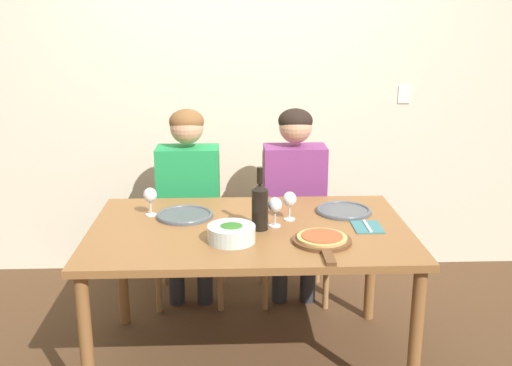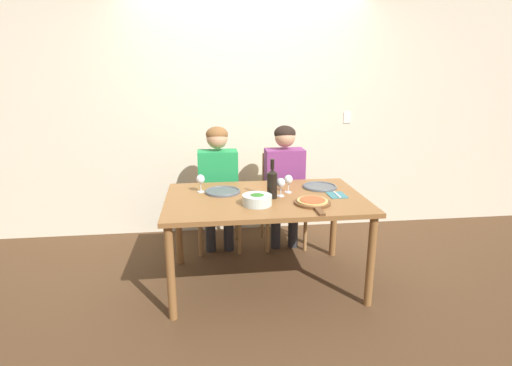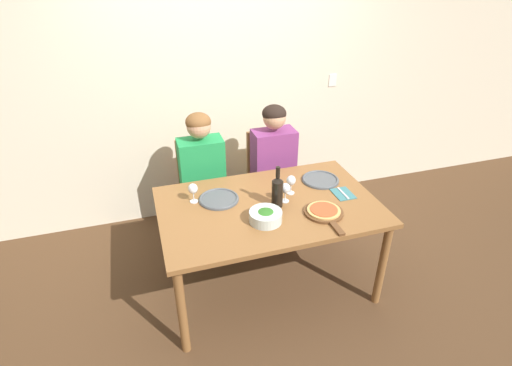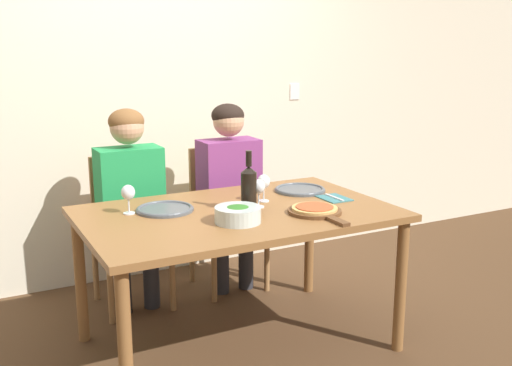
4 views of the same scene
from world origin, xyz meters
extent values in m
plane|color=#4C331E|center=(0.00, 0.00, 0.00)|extent=(40.00, 40.00, 0.00)
cube|color=beige|center=(0.00, 1.28, 1.35)|extent=(10.00, 0.05, 2.70)
cube|color=white|center=(1.10, 1.26, 1.25)|extent=(0.08, 0.01, 0.12)
cube|color=brown|center=(0.00, 0.00, 0.74)|extent=(1.59, 1.01, 0.04)
cylinder|color=brown|center=(-0.73, -0.44, 0.36)|extent=(0.06, 0.06, 0.72)
cylinder|color=brown|center=(0.73, -0.44, 0.36)|extent=(0.06, 0.06, 0.72)
cylinder|color=brown|center=(-0.73, 0.44, 0.36)|extent=(0.06, 0.06, 0.72)
cylinder|color=brown|center=(0.73, 0.44, 0.36)|extent=(0.06, 0.06, 0.72)
cube|color=#9E7042|center=(-0.35, 0.77, 0.45)|extent=(0.42, 0.42, 0.04)
cube|color=#9E7042|center=(-0.35, 0.96, 0.70)|extent=(0.38, 0.03, 0.46)
cylinder|color=#9E7042|center=(-0.54, 0.58, 0.22)|extent=(0.04, 0.04, 0.43)
cylinder|color=#9E7042|center=(-0.16, 0.58, 0.22)|extent=(0.04, 0.04, 0.43)
cylinder|color=#9E7042|center=(-0.54, 0.96, 0.22)|extent=(0.04, 0.04, 0.43)
cylinder|color=#9E7042|center=(-0.16, 0.96, 0.22)|extent=(0.04, 0.04, 0.43)
cube|color=#9E7042|center=(0.30, 0.77, 0.45)|extent=(0.42, 0.42, 0.04)
cube|color=#9E7042|center=(0.30, 0.96, 0.70)|extent=(0.38, 0.03, 0.46)
cylinder|color=#9E7042|center=(0.11, 0.58, 0.22)|extent=(0.04, 0.04, 0.43)
cylinder|color=#9E7042|center=(0.49, 0.58, 0.22)|extent=(0.04, 0.04, 0.43)
cylinder|color=#9E7042|center=(0.11, 0.96, 0.22)|extent=(0.04, 0.04, 0.43)
cylinder|color=#9E7042|center=(0.49, 0.96, 0.22)|extent=(0.04, 0.04, 0.43)
cylinder|color=#28282D|center=(-0.44, 0.69, 0.23)|extent=(0.10, 0.10, 0.47)
cylinder|color=#28282D|center=(-0.26, 0.69, 0.23)|extent=(0.10, 0.10, 0.47)
cube|color=#1E8C47|center=(-0.35, 0.75, 0.74)|extent=(0.38, 0.22, 0.54)
cylinder|color=#1E8C47|center=(-0.55, 0.50, 0.59)|extent=(0.07, 0.31, 0.14)
cylinder|color=#1E8C47|center=(-0.15, 0.50, 0.59)|extent=(0.07, 0.31, 0.14)
sphere|color=tan|center=(-0.35, 0.75, 1.13)|extent=(0.20, 0.20, 0.20)
ellipsoid|color=brown|center=(-0.35, 0.76, 1.16)|extent=(0.21, 0.21, 0.15)
cylinder|color=#28282D|center=(0.21, 0.69, 0.23)|extent=(0.10, 0.10, 0.47)
cylinder|color=#28282D|center=(0.39, 0.69, 0.23)|extent=(0.10, 0.10, 0.47)
cube|color=#7A3370|center=(0.30, 0.75, 0.74)|extent=(0.38, 0.22, 0.54)
cylinder|color=#7A3370|center=(0.10, 0.50, 0.59)|extent=(0.07, 0.31, 0.14)
cylinder|color=#7A3370|center=(0.50, 0.50, 0.59)|extent=(0.07, 0.31, 0.14)
sphere|color=tan|center=(0.30, 0.75, 1.13)|extent=(0.20, 0.20, 0.20)
ellipsoid|color=black|center=(0.30, 0.76, 1.16)|extent=(0.21, 0.21, 0.15)
cylinder|color=black|center=(0.05, -0.03, 0.86)|extent=(0.08, 0.08, 0.20)
cone|color=black|center=(0.05, -0.03, 0.98)|extent=(0.08, 0.08, 0.03)
cylinder|color=black|center=(0.05, -0.03, 1.04)|extent=(0.03, 0.03, 0.08)
cylinder|color=silver|center=(-0.09, -0.19, 0.80)|extent=(0.23, 0.23, 0.08)
ellipsoid|color=#2D6B23|center=(-0.09, -0.19, 0.80)|extent=(0.19, 0.19, 0.08)
cylinder|color=#4C5156|center=(-0.33, 0.17, 0.77)|extent=(0.30, 0.30, 0.01)
torus|color=#4C5156|center=(-0.33, 0.17, 0.77)|extent=(0.29, 0.29, 0.02)
cylinder|color=#4C5156|center=(0.51, 0.21, 0.77)|extent=(0.30, 0.30, 0.01)
torus|color=#4C5156|center=(0.51, 0.21, 0.77)|extent=(0.29, 0.29, 0.02)
cylinder|color=brown|center=(0.33, -0.22, 0.77)|extent=(0.28, 0.28, 0.02)
cube|color=brown|center=(0.33, -0.43, 0.77)|extent=(0.04, 0.14, 0.02)
cylinder|color=tan|center=(0.33, -0.22, 0.78)|extent=(0.24, 0.24, 0.01)
cylinder|color=#AD4C28|center=(0.33, -0.22, 0.79)|extent=(0.19, 0.19, 0.01)
cylinder|color=silver|center=(-0.51, 0.20, 0.76)|extent=(0.06, 0.06, 0.01)
cylinder|color=silver|center=(-0.51, 0.20, 0.80)|extent=(0.01, 0.01, 0.07)
ellipsoid|color=silver|center=(-0.51, 0.20, 0.87)|extent=(0.07, 0.07, 0.08)
ellipsoid|color=maroon|center=(-0.51, 0.20, 0.86)|extent=(0.06, 0.06, 0.03)
cylinder|color=silver|center=(0.21, 0.10, 0.76)|extent=(0.06, 0.06, 0.01)
cylinder|color=silver|center=(0.21, 0.10, 0.80)|extent=(0.01, 0.01, 0.07)
ellipsoid|color=silver|center=(0.21, 0.10, 0.87)|extent=(0.07, 0.07, 0.08)
ellipsoid|color=maroon|center=(0.21, 0.10, 0.86)|extent=(0.06, 0.06, 0.03)
cylinder|color=silver|center=(0.13, 0.01, 0.76)|extent=(0.06, 0.06, 0.01)
cylinder|color=silver|center=(0.13, 0.01, 0.80)|extent=(0.01, 0.01, 0.07)
ellipsoid|color=silver|center=(0.13, 0.01, 0.87)|extent=(0.07, 0.07, 0.08)
ellipsoid|color=maroon|center=(0.13, 0.01, 0.86)|extent=(0.06, 0.06, 0.03)
cube|color=#387075|center=(0.59, -0.03, 0.76)|extent=(0.14, 0.18, 0.01)
cube|color=silver|center=(0.59, -0.03, 0.77)|extent=(0.01, 0.17, 0.01)
camera|label=1|loc=(-0.08, -2.81, 1.79)|focal=42.00mm
camera|label=2|loc=(-0.45, -3.04, 1.71)|focal=28.00mm
camera|label=3|loc=(-0.82, -2.30, 2.34)|focal=28.00mm
camera|label=4|loc=(-1.30, -2.69, 1.60)|focal=42.00mm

